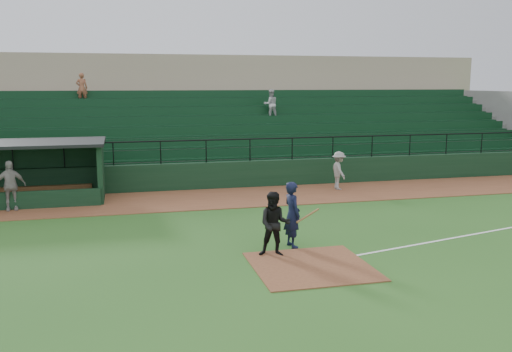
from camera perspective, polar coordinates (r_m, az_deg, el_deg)
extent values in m
plane|color=#27571C|center=(15.46, 4.48, -8.15)|extent=(90.00, 90.00, 0.00)
cube|color=brown|center=(22.94, -1.79, -2.20)|extent=(40.00, 4.00, 0.03)
cube|color=brown|center=(14.56, 5.73, -9.24)|extent=(3.00, 3.00, 0.03)
cube|color=black|center=(24.95, -2.86, 0.12)|extent=(36.00, 0.35, 1.20)
cylinder|color=black|center=(24.74, -2.89, 3.78)|extent=(36.00, 0.06, 0.06)
cube|color=slate|center=(29.58, -4.69, 3.94)|extent=(36.00, 9.00, 3.60)
cube|color=#0D3319|center=(29.05, -4.55, 4.73)|extent=(34.56, 8.00, 4.05)
cube|color=slate|center=(36.99, 24.10, 4.74)|extent=(0.35, 9.50, 4.20)
cube|color=tan|center=(35.90, -6.40, 7.15)|extent=(38.00, 3.00, 6.40)
cube|color=slate|center=(33.91, -5.96, 7.86)|extent=(36.00, 2.00, 0.20)
imported|color=#BDBDBD|center=(30.99, 1.53, 7.41)|extent=(0.80, 0.62, 1.64)
imported|color=#9C5839|center=(31.93, -17.53, 8.66)|extent=(0.60, 0.39, 1.64)
cube|color=black|center=(23.35, -15.70, 0.49)|extent=(0.20, 2.60, 2.30)
imported|color=black|center=(15.96, 3.76, -3.99)|extent=(0.56, 0.76, 1.92)
cylinder|color=olive|center=(15.91, 5.36, -4.10)|extent=(0.79, 0.34, 0.35)
imported|color=black|center=(15.12, 1.93, -4.99)|extent=(1.03, 0.91, 1.80)
imported|color=gray|center=(24.67, 8.54, 0.57)|extent=(0.63, 1.09, 1.69)
imported|color=#9D9893|center=(22.32, -24.05, -0.90)|extent=(1.15, 0.63, 1.86)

